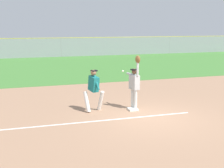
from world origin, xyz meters
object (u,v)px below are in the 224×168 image
(baseball, at_px, (123,71))
(parked_car_blue, at_px, (104,48))
(parked_car_tan, at_px, (17,49))
(first_base, at_px, (133,109))
(fielder, at_px, (135,83))
(runner, at_px, (94,87))
(parked_car_white, at_px, (64,48))

(baseball, height_order, parked_car_blue, baseball)
(parked_car_tan, distance_m, parked_car_blue, 10.97)
(first_base, bearing_deg, fielder, 48.78)
(first_base, height_order, baseball, baseball)
(fielder, bearing_deg, runner, -19.49)
(runner, xyz_separation_m, parked_car_blue, (8.04, 26.16, -0.32))
(parked_car_tan, bearing_deg, parked_car_white, -5.30)
(parked_car_tan, xyz_separation_m, parked_car_blue, (10.97, 0.00, 0.00))
(baseball, relative_size, parked_car_white, 0.02)
(runner, distance_m, parked_car_tan, 26.33)
(baseball, distance_m, parked_car_white, 26.54)
(runner, distance_m, baseball, 1.36)
(runner, relative_size, parked_car_white, 0.39)
(fielder, relative_size, parked_car_tan, 0.50)
(first_base, xyz_separation_m, baseball, (-0.41, 0.11, 1.61))
(fielder, bearing_deg, parked_car_tan, -92.66)
(baseball, xyz_separation_m, parked_car_tan, (-4.10, 26.39, -0.97))
(parked_car_white, bearing_deg, fielder, -94.10)
(first_base, xyz_separation_m, parked_car_white, (1.27, 26.58, 0.63))
(parked_car_white, bearing_deg, runner, -97.79)
(runner, relative_size, parked_car_tan, 0.38)
(runner, xyz_separation_m, baseball, (1.17, -0.23, 0.65))
(parked_car_white, bearing_deg, baseball, -95.23)
(baseball, distance_m, parked_car_blue, 27.28)
(parked_car_blue, bearing_deg, baseball, -100.77)
(parked_car_blue, bearing_deg, fielder, -99.71)
(runner, distance_m, parked_car_white, 26.39)
(fielder, xyz_separation_m, baseball, (-0.52, -0.02, 0.53))
(runner, bearing_deg, first_base, -29.41)
(fielder, distance_m, parked_car_white, 26.47)
(fielder, height_order, runner, fielder)
(parked_car_tan, bearing_deg, fielder, -86.13)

